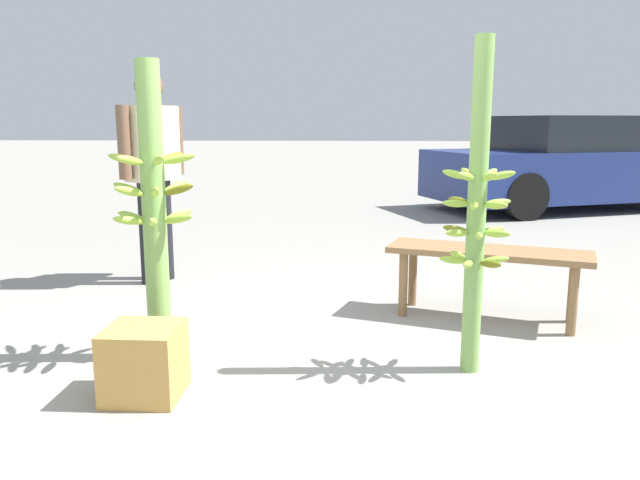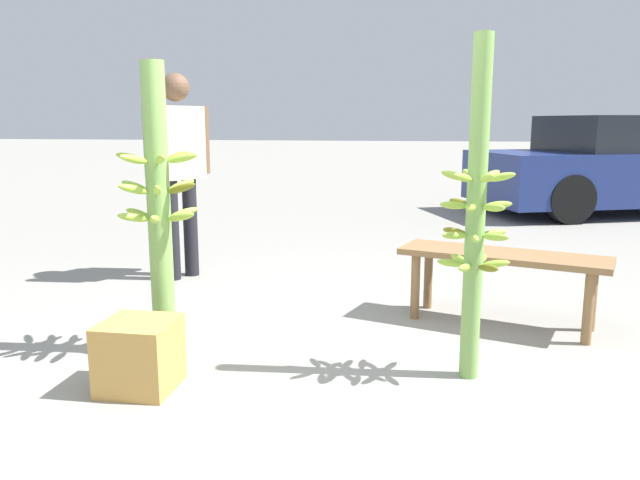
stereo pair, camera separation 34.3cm
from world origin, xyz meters
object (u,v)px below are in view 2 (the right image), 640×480
(banana_stalk_left, at_px, (159,208))
(produce_crate, at_px, (139,355))
(banana_stalk_center, at_px, (476,214))
(vendor_person, at_px, (178,158))
(market_bench, at_px, (503,264))
(parked_car, at_px, (621,166))

(banana_stalk_left, distance_m, produce_crate, 0.84)
(produce_crate, bearing_deg, banana_stalk_center, 14.66)
(banana_stalk_center, distance_m, produce_crate, 1.82)
(vendor_person, xyz_separation_m, market_bench, (2.54, -0.87, -0.61))
(banana_stalk_center, xyz_separation_m, produce_crate, (-1.63, -0.43, -0.69))
(market_bench, height_order, parked_car, parked_car)
(market_bench, xyz_separation_m, produce_crate, (-1.89, -1.33, -0.23))
(parked_car, bearing_deg, vendor_person, 113.62)
(banana_stalk_left, distance_m, market_bench, 2.19)
(banana_stalk_center, bearing_deg, banana_stalk_left, 177.60)
(vendor_person, relative_size, market_bench, 1.24)
(banana_stalk_center, relative_size, produce_crate, 4.96)
(banana_stalk_center, bearing_deg, parked_car, 68.53)
(banana_stalk_center, bearing_deg, market_bench, 73.95)
(banana_stalk_center, height_order, parked_car, banana_stalk_center)
(market_bench, height_order, produce_crate, market_bench)
(vendor_person, height_order, market_bench, vendor_person)
(banana_stalk_left, bearing_deg, vendor_person, 108.44)
(parked_car, bearing_deg, banana_stalk_left, 125.69)
(market_bench, xyz_separation_m, parked_car, (2.29, 5.59, 0.27))
(banana_stalk_left, relative_size, parked_car, 0.37)
(produce_crate, bearing_deg, parked_car, 58.82)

